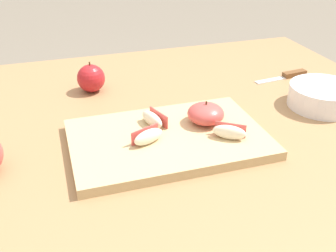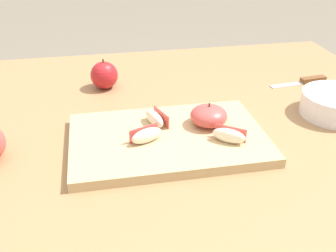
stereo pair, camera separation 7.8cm
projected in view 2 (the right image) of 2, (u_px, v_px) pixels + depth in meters
The scene contains 8 objects.
dining_table at pixel (152, 160), 0.93m from camera, with size 1.28×0.94×0.77m.
cutting_board at pixel (168, 139), 0.79m from camera, with size 0.38×0.25×0.02m.
apple_half_skin_up at pixel (209, 116), 0.82m from camera, with size 0.08×0.08×0.05m.
apple_wedge_left at pixel (157, 118), 0.82m from camera, with size 0.04×0.07×0.03m.
apple_wedge_right at pixel (229, 135), 0.76m from camera, with size 0.07×0.06×0.03m.
apple_wedge_back at pixel (146, 135), 0.76m from camera, with size 0.07×0.05×0.03m.
paring_knife at pixel (309, 81), 1.07m from camera, with size 0.16×0.04×0.01m.
whole_apple_crimson at pixel (104, 75), 1.02m from camera, with size 0.07×0.07×0.08m.
Camera 2 is at (-0.11, -0.77, 1.19)m, focal length 42.81 mm.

